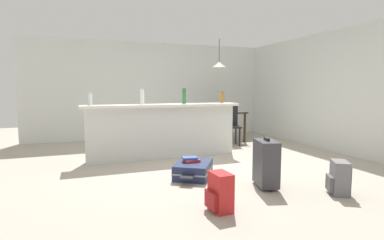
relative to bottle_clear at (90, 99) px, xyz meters
The scene contains 17 objects.
ground_plane 2.18m from the bottle_clear, 18.90° to the right, with size 13.00×13.00×0.05m, color #ADA393.
wall_back 3.02m from the bottle_clear, 54.36° to the left, with size 6.60×0.10×2.50m, color silver.
wall_right 4.82m from the bottle_clear, ahead, with size 0.10×6.00×2.50m, color silver.
partition_half_wall 1.44m from the bottle_clear, ahead, with size 2.80×0.20×0.97m, color silver.
bar_countertop 1.30m from the bottle_clear, ahead, with size 2.96×0.40×0.05m, color white.
bottle_clear is the anchor object (origin of this frame).
bottle_white 0.91m from the bottle_clear, ahead, with size 0.08×0.08×0.28m, color silver.
bottle_green 1.72m from the bottle_clear, ahead, with size 0.07×0.07×0.29m, color #2D6B38.
bottle_amber 2.53m from the bottle_clear, ahead, with size 0.07×0.07×0.23m, color #9E661E.
dining_table 3.36m from the bottle_clear, 21.66° to the left, with size 1.10×0.80×0.74m.
dining_chair_near_partition 3.24m from the bottle_clear, 13.01° to the left, with size 0.48×0.48×0.93m.
pendant_lamp 3.38m from the bottle_clear, 22.24° to the left, with size 0.34×0.34×0.73m.
suitcase_flat_navy 2.24m from the bottle_clear, 45.94° to the right, with size 0.79×0.88×0.22m.
suitcase_upright_charcoal 3.18m from the bottle_clear, 46.18° to the right, with size 0.35×0.49×0.67m.
backpack_red 3.13m from the bottle_clear, 66.14° to the right, with size 0.26×0.29×0.42m.
backpack_grey 4.06m from the bottle_clear, 44.44° to the right, with size 0.32×0.33×0.42m.
book_stack 2.14m from the bottle_clear, 45.87° to the right, with size 0.26×0.22×0.07m.
Camera 1 is at (-1.92, -5.03, 1.32)m, focal length 28.70 mm.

